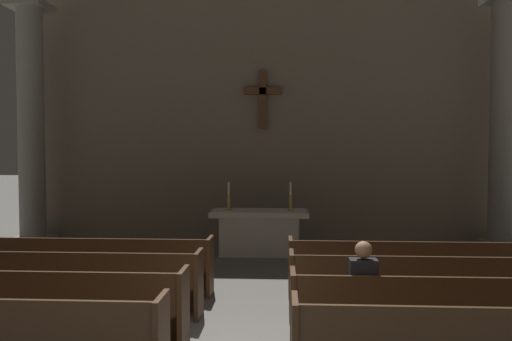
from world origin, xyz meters
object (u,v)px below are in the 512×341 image
altar (259,231)px  lone_worshipper (362,293)px  candlestick_left (229,201)px  candlestick_right (291,202)px  pew_right_row_3 (429,288)px  pew_left_row_2 (30,306)px  pew_right_row_4 (409,269)px  pew_left_row_3 (68,282)px  column_left_fourth (31,128)px  pew_right_row_2 (456,313)px  pew_left_row_4 (96,265)px  column_right_fourth (504,127)px

altar → lone_worshipper: lone_worshipper is taller
candlestick_left → candlestick_right: (1.40, 0.00, 0.00)m
pew_right_row_3 → lone_worshipper: size_ratio=2.92×
pew_left_row_2 → pew_right_row_4: (5.10, 2.18, 0.00)m
pew_left_row_3 → column_left_fourth: (-3.18, 5.21, 2.44)m
pew_right_row_2 → candlestick_right: candlestick_right is taller
pew_left_row_3 → pew_right_row_3: same height
pew_left_row_4 → lone_worshipper: bearing=-28.0°
pew_left_row_4 → pew_right_row_4: 5.10m
pew_left_row_3 → altar: altar is taller
pew_right_row_2 → pew_right_row_4: (0.00, 2.18, 0.00)m
pew_right_row_2 → lone_worshipper: bearing=177.9°
lone_worshipper → candlestick_right: bearing=98.2°
candlestick_left → altar: bearing=-0.0°
pew_left_row_4 → lone_worshipper: 4.57m
altar → candlestick_right: 0.97m
pew_right_row_2 → altar: bearing=115.3°
pew_left_row_3 → candlestick_left: size_ratio=6.04×
candlestick_left → candlestick_right: bearing=0.0°
pew_right_row_3 → candlestick_right: size_ratio=6.04×
pew_left_row_2 → pew_right_row_2: size_ratio=1.00×
pew_left_row_2 → candlestick_left: candlestick_left is taller
pew_right_row_3 → pew_left_row_2: bearing=-167.9°
pew_right_row_4 → candlestick_left: size_ratio=6.04×
pew_right_row_4 → pew_left_row_3: bearing=-167.9°
column_left_fourth → candlestick_right: size_ratio=9.42×
column_right_fourth → candlestick_right: bearing=-169.9°
pew_right_row_3 → pew_left_row_3: bearing=180.0°
pew_right_row_3 → lone_worshipper: bearing=-135.6°
pew_left_row_2 → candlestick_left: 5.75m
pew_left_row_3 → candlestick_right: size_ratio=6.04×
pew_left_row_2 → column_left_fourth: column_left_fourth is taller
pew_right_row_2 → column_right_fourth: size_ratio=0.64×
pew_right_row_2 → altar: size_ratio=1.75×
pew_right_row_4 → column_right_fourth: (3.18, 4.12, 2.44)m
pew_right_row_4 → candlestick_right: size_ratio=6.04×
pew_left_row_4 → column_left_fourth: size_ratio=0.64×
altar → pew_right_row_3: bearing=-59.4°
column_right_fourth → pew_right_row_2: bearing=-116.8°
column_right_fourth → column_left_fourth: bearing=180.0°
column_left_fourth → candlestick_left: 5.38m
pew_left_row_2 → pew_left_row_4: (0.00, 2.18, 0.00)m
pew_left_row_4 → pew_right_row_4: (5.10, 0.00, 0.00)m
pew_right_row_3 → column_left_fourth: 10.08m
pew_left_row_4 → lone_worshipper: (4.03, -2.14, 0.22)m
pew_right_row_2 → lone_worshipper: 1.10m
pew_left_row_2 → candlestick_right: size_ratio=6.04×
altar → candlestick_right: bearing=0.0°
lone_worshipper → candlestick_left: bearing=112.1°
pew_right_row_2 → candlestick_right: 5.75m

